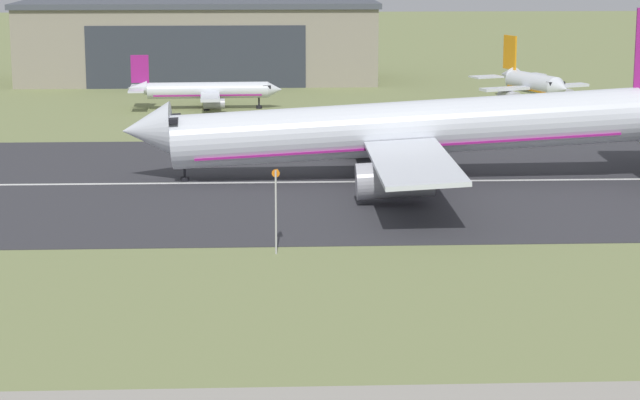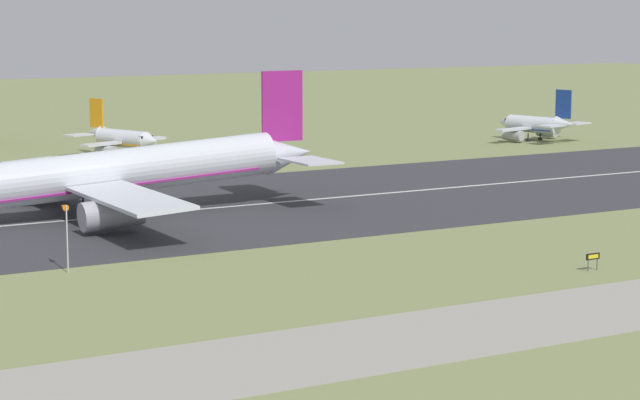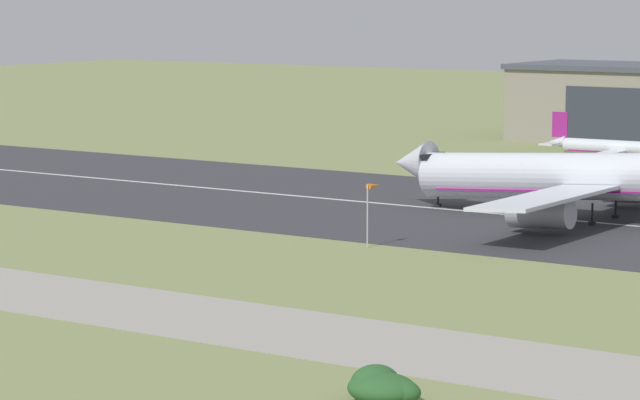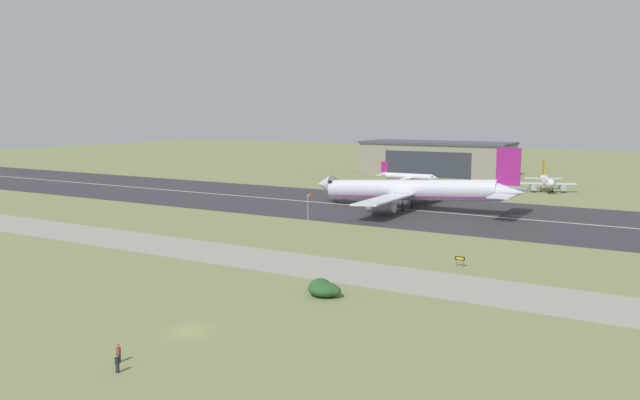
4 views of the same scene
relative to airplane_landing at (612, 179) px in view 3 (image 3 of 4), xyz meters
The scene contains 6 objects.
ground_plane 51.31m from the airplane_landing, 76.51° to the right, with size 705.30×705.30×0.00m, color #7A8451.
taxiway_road 66.03m from the airplane_landing, 79.57° to the right, with size 348.98×13.61×0.05m, color gray.
airplane_landing is the anchor object (origin of this frame).
airplane_parked_west 58.59m from the airplane_landing, 112.40° to the left, with size 21.56×18.01×7.64m.
shrub_clump 80.45m from the airplane_landing, 76.80° to the right, with size 4.88×4.15×2.24m.
windsock_pole 31.35m from the airplane_landing, 115.35° to the right, with size 0.75×2.12×6.43m.
Camera 3 is at (54.02, -57.47, 24.88)m, focal length 85.00 mm.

